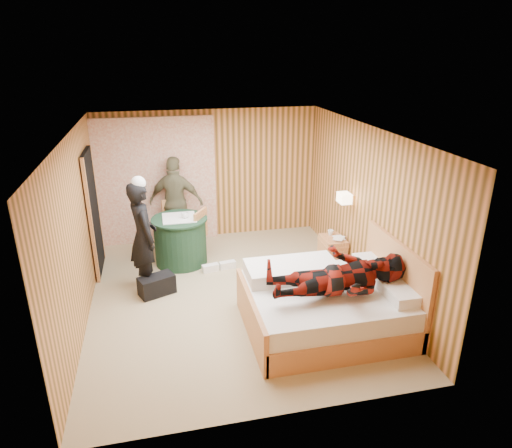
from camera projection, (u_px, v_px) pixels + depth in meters
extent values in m
cube|color=tan|center=(233.00, 296.00, 6.99)|extent=(4.20, 5.00, 0.01)
cube|color=white|center=(230.00, 132.00, 6.09)|extent=(4.20, 5.00, 0.01)
cube|color=#E59458|center=(209.00, 175.00, 8.81)|extent=(4.20, 0.02, 2.50)
cube|color=#E59458|center=(77.00, 232.00, 6.11)|extent=(0.02, 5.00, 2.50)
cube|color=#E59458|center=(367.00, 209.00, 6.97)|extent=(0.02, 5.00, 2.50)
cube|color=#F0E2D0|center=(157.00, 182.00, 8.56)|extent=(2.20, 0.08, 2.40)
cube|color=black|center=(93.00, 213.00, 7.47)|extent=(0.06, 0.90, 2.05)
cylinder|color=gold|center=(349.00, 198.00, 7.34)|extent=(0.18, 0.04, 0.04)
cube|color=#FFE1B2|center=(344.00, 198.00, 7.32)|extent=(0.18, 0.24, 0.16)
cube|color=#E9A45F|center=(327.00, 317.00, 6.17)|extent=(2.11, 1.69, 0.32)
cube|color=white|center=(328.00, 298.00, 6.06)|extent=(2.05, 1.62, 0.26)
cube|color=#E9A45F|center=(251.00, 318.00, 5.90)|extent=(0.06, 1.69, 0.59)
cube|color=#E9A45F|center=(395.00, 282.00, 6.21)|extent=(0.06, 1.69, 1.16)
cube|color=white|center=(402.00, 293.00, 5.79)|extent=(0.40, 0.58, 0.15)
cube|color=white|center=(373.00, 265.00, 6.52)|extent=(0.40, 0.58, 0.15)
cube|color=white|center=(292.00, 270.00, 6.34)|extent=(1.27, 0.63, 0.19)
cube|color=#E9A45F|center=(332.00, 251.00, 7.92)|extent=(0.36, 0.50, 0.50)
cube|color=#E9A45F|center=(333.00, 243.00, 7.87)|extent=(0.38, 0.52, 0.03)
cylinder|color=#1E412C|center=(181.00, 241.00, 7.93)|extent=(0.89, 0.89, 0.81)
cylinder|color=#1E412C|center=(179.00, 219.00, 7.78)|extent=(0.96, 0.96, 0.03)
cube|color=white|center=(179.00, 218.00, 7.77)|extent=(0.57, 0.57, 0.01)
cube|color=#E9A45F|center=(178.00, 225.00, 8.53)|extent=(0.56, 0.56, 0.05)
cube|color=#E9A45F|center=(172.00, 210.00, 8.58)|extent=(0.40, 0.21, 0.46)
cylinder|color=#E9A45F|center=(175.00, 242.00, 8.39)|extent=(0.04, 0.04, 0.43)
cylinder|color=#E9A45F|center=(182.00, 232.00, 8.83)|extent=(0.04, 0.04, 0.43)
cube|color=#E9A45F|center=(191.00, 236.00, 7.98)|extent=(0.61, 0.61, 0.05)
cube|color=#E9A45F|center=(201.00, 224.00, 7.82)|extent=(0.27, 0.39, 0.48)
cylinder|color=#E9A45F|center=(188.00, 244.00, 8.28)|extent=(0.04, 0.04, 0.45)
cylinder|color=#E9A45F|center=(196.00, 254.00, 7.86)|extent=(0.04, 0.04, 0.45)
cube|color=black|center=(157.00, 285.00, 7.00)|extent=(0.60, 0.46, 0.30)
cube|color=white|center=(210.00, 268.00, 7.74)|extent=(0.30, 0.17, 0.12)
cube|color=white|center=(227.00, 265.00, 7.85)|extent=(0.29, 0.16, 0.12)
imported|color=black|center=(143.00, 237.00, 6.94)|extent=(0.57, 0.72, 1.74)
imported|color=#6A6646|center=(176.00, 202.00, 8.50)|extent=(1.09, 0.73, 1.72)
imported|color=maroon|center=(340.00, 266.00, 5.69)|extent=(0.86, 0.67, 1.77)
imported|color=white|center=(334.00, 238.00, 7.78)|extent=(0.17, 0.22, 0.02)
imported|color=white|center=(334.00, 237.00, 7.78)|extent=(0.27, 0.28, 0.02)
imported|color=white|center=(331.00, 233.00, 7.93)|extent=(0.12, 0.12, 0.09)
imported|color=white|center=(185.00, 215.00, 7.73)|extent=(0.16, 0.16, 0.10)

